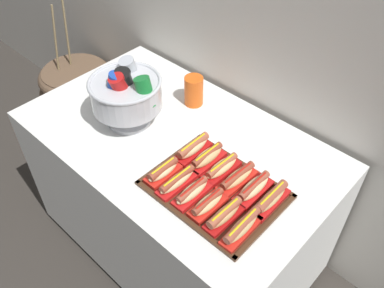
# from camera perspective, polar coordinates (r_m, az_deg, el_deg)

# --- Properties ---
(ground_plane) EXTENTS (10.00, 10.00, 0.00)m
(ground_plane) POSITION_cam_1_polar(r_m,az_deg,el_deg) (2.33, -1.76, -13.58)
(ground_plane) COLOR #38332D
(buffet_table) EXTENTS (1.35, 0.80, 0.79)m
(buffet_table) POSITION_cam_1_polar(r_m,az_deg,el_deg) (1.99, -2.01, -7.10)
(buffet_table) COLOR white
(buffet_table) RESTS_ON ground_plane
(floor_vase) EXTENTS (0.54, 0.54, 1.06)m
(floor_vase) POSITION_cam_1_polar(r_m,az_deg,el_deg) (2.79, -15.03, 4.86)
(floor_vase) COLOR brown
(floor_vase) RESTS_ON ground_plane
(serving_tray) EXTENTS (0.48, 0.36, 0.01)m
(serving_tray) POSITION_cam_1_polar(r_m,az_deg,el_deg) (1.52, 3.20, -6.45)
(serving_tray) COLOR #472B19
(serving_tray) RESTS_ON buffet_table
(hot_dog_0) EXTENTS (0.07, 0.15, 0.06)m
(hot_dog_0) POSITION_cam_1_polar(r_m,az_deg,el_deg) (1.54, -4.07, -3.81)
(hot_dog_0) COLOR red
(hot_dog_0) RESTS_ON serving_tray
(hot_dog_1) EXTENTS (0.06, 0.18, 0.06)m
(hot_dog_1) POSITION_cam_1_polar(r_m,az_deg,el_deg) (1.50, -2.08, -5.23)
(hot_dog_1) COLOR red
(hot_dog_1) RESTS_ON serving_tray
(hot_dog_2) EXTENTS (0.06, 0.16, 0.06)m
(hot_dog_2) POSITION_cam_1_polar(r_m,az_deg,el_deg) (1.47, 0.02, -6.75)
(hot_dog_2) COLOR red
(hot_dog_2) RESTS_ON serving_tray
(hot_dog_3) EXTENTS (0.07, 0.15, 0.06)m
(hot_dog_3) POSITION_cam_1_polar(r_m,az_deg,el_deg) (1.44, 2.22, -8.36)
(hot_dog_3) COLOR red
(hot_dog_3) RESTS_ON serving_tray
(hot_dog_4) EXTENTS (0.06, 0.17, 0.06)m
(hot_dog_4) POSITION_cam_1_polar(r_m,az_deg,el_deg) (1.41, 4.54, -9.88)
(hot_dog_4) COLOR #B21414
(hot_dog_4) RESTS_ON serving_tray
(hot_dog_5) EXTENTS (0.06, 0.18, 0.06)m
(hot_dog_5) POSITION_cam_1_polar(r_m,az_deg,el_deg) (1.38, 6.98, -11.52)
(hot_dog_5) COLOR red
(hot_dog_5) RESTS_ON serving_tray
(hot_dog_6) EXTENTS (0.07, 0.17, 0.06)m
(hot_dog_6) POSITION_cam_1_polar(r_m,az_deg,el_deg) (1.62, 0.14, -0.57)
(hot_dog_6) COLOR #B21414
(hot_dog_6) RESTS_ON serving_tray
(hot_dog_7) EXTENTS (0.07, 0.17, 0.06)m
(hot_dog_7) POSITION_cam_1_polar(r_m,az_deg,el_deg) (1.58, 2.12, -1.90)
(hot_dog_7) COLOR red
(hot_dog_7) RESTS_ON serving_tray
(hot_dog_8) EXTENTS (0.07, 0.17, 0.06)m
(hot_dog_8) POSITION_cam_1_polar(r_m,az_deg,el_deg) (1.55, 4.19, -3.34)
(hot_dog_8) COLOR #B21414
(hot_dog_8) RESTS_ON serving_tray
(hot_dog_9) EXTENTS (0.07, 0.18, 0.06)m
(hot_dog_9) POSITION_cam_1_polar(r_m,az_deg,el_deg) (1.52, 6.35, -4.73)
(hot_dog_9) COLOR red
(hot_dog_9) RESTS_ON serving_tray
(hot_dog_10) EXTENTS (0.07, 0.17, 0.06)m
(hot_dog_10) POSITION_cam_1_polar(r_m,az_deg,el_deg) (1.50, 8.61, -6.13)
(hot_dog_10) COLOR red
(hot_dog_10) RESTS_ON serving_tray
(hot_dog_11) EXTENTS (0.06, 0.18, 0.06)m
(hot_dog_11) POSITION_cam_1_polar(r_m,az_deg,el_deg) (1.47, 10.97, -7.54)
(hot_dog_11) COLOR red
(hot_dog_11) RESTS_ON serving_tray
(punch_bowl) EXTENTS (0.31, 0.31, 0.27)m
(punch_bowl) POSITION_cam_1_polar(r_m,az_deg,el_deg) (1.72, -9.18, 7.14)
(punch_bowl) COLOR silver
(punch_bowl) RESTS_ON buffet_table
(cup_stack) EXTENTS (0.09, 0.09, 0.14)m
(cup_stack) POSITION_cam_1_polar(r_m,az_deg,el_deg) (1.86, 0.24, 7.45)
(cup_stack) COLOR #EA5B19
(cup_stack) RESTS_ON buffet_table
(donut) EXTENTS (0.14, 0.14, 0.03)m
(donut) POSITION_cam_1_polar(r_m,az_deg,el_deg) (2.10, -9.98, 9.68)
(donut) COLOR silver
(donut) RESTS_ON buffet_table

